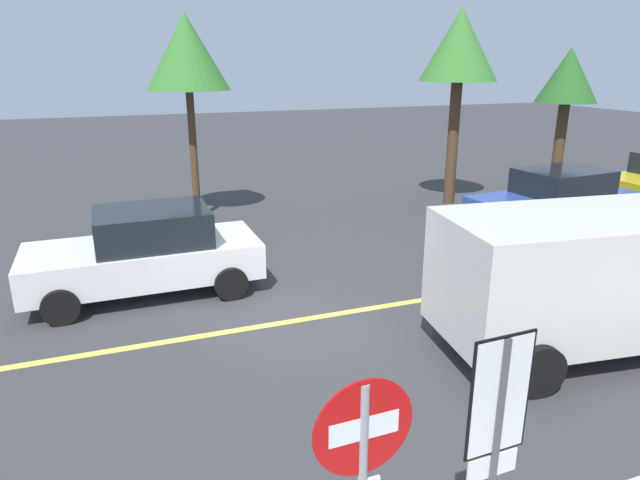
{
  "coord_description": "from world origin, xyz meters",
  "views": [
    {
      "loc": [
        -2.75,
        -8.5,
        4.38
      ],
      "look_at": [
        0.25,
        -0.45,
        1.6
      ],
      "focal_mm": 31.55,
      "sensor_mm": 36.0,
      "label": 1
    }
  ],
  "objects": [
    {
      "name": "ground_plane",
      "position": [
        0.0,
        0.0,
        0.0
      ],
      "size": [
        80.0,
        80.0,
        0.0
      ],
      "primitive_type": "plane",
      "color": "#38383A"
    },
    {
      "name": "lane_marking_centre",
      "position": [
        3.0,
        0.0,
        0.01
      ],
      "size": [
        28.0,
        0.16,
        0.01
      ],
      "primitive_type": "cube",
      "color": "#E0D14C"
    },
    {
      "name": "stop_sign",
      "position": [
        -1.32,
        -5.53,
        1.6
      ],
      "size": [
        0.76,
        0.07,
        2.34
      ],
      "color": "gray",
      "rests_on": "ground_plane"
    },
    {
      "name": "speed_limit_sign",
      "position": [
        -0.27,
        -5.63,
        1.76
      ],
      "size": [
        0.54,
        0.06,
        2.52
      ],
      "color": "#4C4C51",
      "rests_on": "ground_plane"
    },
    {
      "name": "white_van",
      "position": [
        4.17,
        -2.49,
        1.27
      ],
      "size": [
        5.41,
        2.77,
        2.2
      ],
      "color": "silver",
      "rests_on": "ground_plane"
    },
    {
      "name": "car_white_approaching",
      "position": [
        -2.31,
        2.25,
        0.83
      ],
      "size": [
        4.38,
        2.11,
        1.66
      ],
      "color": "white",
      "rests_on": "ground_plane"
    },
    {
      "name": "car_blue_far_lane",
      "position": [
        8.15,
        2.86,
        0.81
      ],
      "size": [
        4.74,
        2.46,
        1.62
      ],
      "color": "#2D479E",
      "rests_on": "ground_plane"
    },
    {
      "name": "tree_left_verge",
      "position": [
        -0.59,
        7.38,
        4.51
      ],
      "size": [
        2.21,
        2.21,
        5.53
      ],
      "color": "#513823",
      "rests_on": "ground_plane"
    },
    {
      "name": "tree_centre_verge",
      "position": [
        11.97,
        7.03,
        3.72
      ],
      "size": [
        2.02,
        2.02,
        4.74
      ],
      "color": "#513823",
      "rests_on": "ground_plane"
    },
    {
      "name": "tree_right_verge",
      "position": [
        7.18,
        6.39,
        4.65
      ],
      "size": [
        2.3,
        2.3,
        5.78
      ],
      "color": "#513823",
      "rests_on": "ground_plane"
    }
  ]
}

